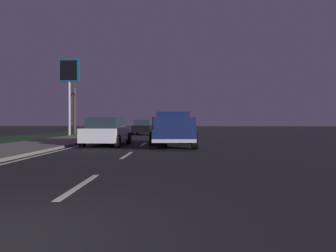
{
  "coord_description": "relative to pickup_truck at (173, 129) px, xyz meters",
  "views": [
    {
      "loc": [
        -2.85,
        -1.96,
        1.28
      ],
      "look_at": [
        12.19,
        -1.5,
        1.1
      ],
      "focal_mm": 31.29,
      "sensor_mm": 36.0,
      "label": 1
    }
  ],
  "objects": [
    {
      "name": "bare_tree_far",
      "position": [
        16.01,
        11.14,
        1.86
      ],
      "size": [
        1.06,
        1.3,
        5.91
      ],
      "color": "#423323",
      "rests_on": "ground"
    },
    {
      "name": "grass_verge",
      "position": [
        13.81,
        12.44,
        -0.91
      ],
      "size": [
        108.0,
        6.0,
        0.01
      ],
      "primitive_type": "cube",
      "color": "#1E3819",
      "rests_on": "ground"
    },
    {
      "name": "pickup_truck",
      "position": [
        0.0,
        0.0,
        0.0
      ],
      "size": [
        5.48,
        2.39,
        1.87
      ],
      "color": "#141E4C",
      "rests_on": "ground"
    },
    {
      "name": "sedan_black",
      "position": [
        14.17,
        3.24,
        -0.13
      ],
      "size": [
        4.45,
        2.11,
        1.54
      ],
      "color": "black",
      "rests_on": "ground"
    },
    {
      "name": "sedan_white",
      "position": [
        -0.07,
        3.61,
        -0.13
      ],
      "size": [
        4.44,
        2.09,
        1.54
      ],
      "color": "silver",
      "rests_on": "ground"
    },
    {
      "name": "gas_price_sign",
      "position": [
        11.48,
        10.03,
        4.62
      ],
      "size": [
        0.27,
        1.9,
        7.33
      ],
      "color": "#99999E",
      "rests_on": "ground"
    },
    {
      "name": "lane_markings",
      "position": [
        16.02,
        4.25,
        -0.91
      ],
      "size": [
        108.74,
        3.54,
        0.01
      ],
      "color": "silver",
      "rests_on": "ground"
    },
    {
      "name": "ground",
      "position": [
        13.81,
        1.74,
        -0.91
      ],
      "size": [
        144.0,
        144.0,
        0.0
      ],
      "primitive_type": "plane",
      "color": "black"
    },
    {
      "name": "sedan_silver",
      "position": [
        20.24,
        -0.21,
        -0.13
      ],
      "size": [
        4.41,
        2.04,
        1.54
      ],
      "color": "#B2B5BA",
      "rests_on": "ground"
    },
    {
      "name": "sedan_tan",
      "position": [
        24.21,
        3.62,
        -0.13
      ],
      "size": [
        4.41,
        2.04,
        1.54
      ],
      "color": "#9E845B",
      "rests_on": "ground"
    },
    {
      "name": "sidewalk_shoulder",
      "position": [
        13.81,
        7.44,
        -0.85
      ],
      "size": [
        108.0,
        4.0,
        0.12
      ],
      "primitive_type": "cube",
      "color": "slate",
      "rests_on": "ground"
    }
  ]
}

